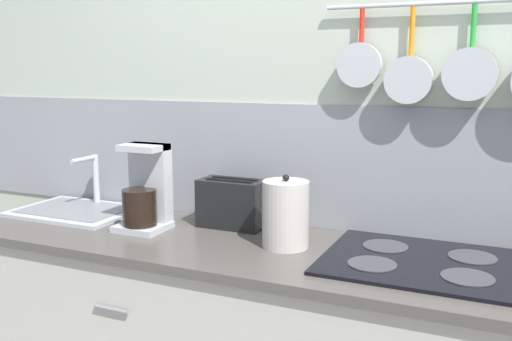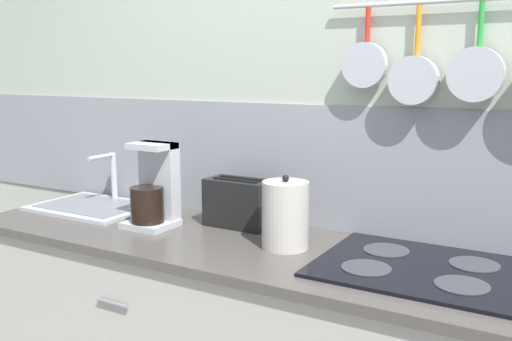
# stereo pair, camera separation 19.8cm
# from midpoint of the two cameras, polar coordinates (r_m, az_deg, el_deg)

# --- Properties ---
(wall_back) EXTENTS (7.20, 0.15, 2.60)m
(wall_back) POSITION_cam_midpoint_polar(r_m,az_deg,el_deg) (2.17, 15.74, 2.47)
(wall_back) COLOR #B2BCA8
(wall_back) RESTS_ON ground_plane
(countertop) EXTENTS (3.14, 0.62, 0.03)m
(countertop) POSITION_cam_midpoint_polar(r_m,az_deg,el_deg) (1.93, 12.51, -9.51)
(countertop) COLOR #4C4742
(countertop) RESTS_ON cabinet_base
(sink_basin) EXTENTS (0.52, 0.38, 0.24)m
(sink_basin) POSITION_cam_midpoint_polar(r_m,az_deg,el_deg) (2.65, -13.88, -3.33)
(sink_basin) COLOR #B7BABF
(sink_basin) RESTS_ON countertop
(coffee_maker) EXTENTS (0.18, 0.18, 0.34)m
(coffee_maker) POSITION_cam_midpoint_polar(r_m,az_deg,el_deg) (2.29, -7.75, -2.17)
(coffee_maker) COLOR #B7BABF
(coffee_maker) RESTS_ON countertop
(toaster) EXTENTS (0.28, 0.14, 0.19)m
(toaster) POSITION_cam_midpoint_polar(r_m,az_deg,el_deg) (2.27, 0.76, -3.27)
(toaster) COLOR black
(toaster) RESTS_ON countertop
(kettle) EXTENTS (0.16, 0.16, 0.26)m
(kettle) POSITION_cam_midpoint_polar(r_m,az_deg,el_deg) (2.00, 5.79, -4.47)
(kettle) COLOR beige
(kettle) RESTS_ON countertop
(cooktop) EXTENTS (0.63, 0.51, 0.01)m
(cooktop) POSITION_cam_midpoint_polar(r_m,az_deg,el_deg) (1.91, 19.09, -9.25)
(cooktop) COLOR black
(cooktop) RESTS_ON countertop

